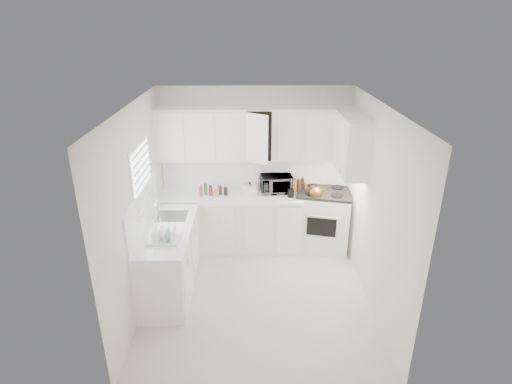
{
  "coord_description": "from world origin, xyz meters",
  "views": [
    {
      "loc": [
        -0.09,
        -4.68,
        3.52
      ],
      "look_at": [
        0.0,
        0.7,
        1.25
      ],
      "focal_mm": 28.88,
      "sensor_mm": 36.0,
      "label": 1
    }
  ],
  "objects_px": {
    "tea_kettle": "(315,191)",
    "rice_cooker": "(250,189)",
    "utensil_crock": "(291,188)",
    "dish_rack": "(163,233)",
    "stove": "(323,211)",
    "microwave": "(277,182)"
  },
  "relations": [
    {
      "from": "rice_cooker",
      "to": "utensil_crock",
      "type": "xyz_separation_m",
      "value": [
        0.64,
        -0.08,
        0.05
      ]
    },
    {
      "from": "rice_cooker",
      "to": "tea_kettle",
      "type": "bearing_deg",
      "value": -18.07
    },
    {
      "from": "tea_kettle",
      "to": "utensil_crock",
      "type": "height_order",
      "value": "utensil_crock"
    },
    {
      "from": "rice_cooker",
      "to": "dish_rack",
      "type": "distance_m",
      "value": 1.79
    },
    {
      "from": "tea_kettle",
      "to": "dish_rack",
      "type": "height_order",
      "value": "tea_kettle"
    },
    {
      "from": "rice_cooker",
      "to": "dish_rack",
      "type": "xyz_separation_m",
      "value": [
        -1.08,
        -1.43,
        -0.0
      ]
    },
    {
      "from": "stove",
      "to": "utensil_crock",
      "type": "relative_size",
      "value": 4.05
    },
    {
      "from": "tea_kettle",
      "to": "rice_cooker",
      "type": "bearing_deg",
      "value": 178.47
    },
    {
      "from": "tea_kettle",
      "to": "stove",
      "type": "bearing_deg",
      "value": 47.8
    },
    {
      "from": "microwave",
      "to": "stove",
      "type": "bearing_deg",
      "value": -15.34
    },
    {
      "from": "microwave",
      "to": "rice_cooker",
      "type": "distance_m",
      "value": 0.45
    },
    {
      "from": "tea_kettle",
      "to": "rice_cooker",
      "type": "xyz_separation_m",
      "value": [
        -1.01,
        0.14,
        -0.01
      ]
    },
    {
      "from": "tea_kettle",
      "to": "rice_cooker",
      "type": "distance_m",
      "value": 1.02
    },
    {
      "from": "stove",
      "to": "utensil_crock",
      "type": "xyz_separation_m",
      "value": [
        -0.55,
        -0.1,
        0.46
      ]
    },
    {
      "from": "rice_cooker",
      "to": "dish_rack",
      "type": "relative_size",
      "value": 0.57
    },
    {
      "from": "tea_kettle",
      "to": "microwave",
      "type": "xyz_separation_m",
      "value": [
        -0.58,
        0.28,
        0.05
      ]
    },
    {
      "from": "microwave",
      "to": "rice_cooker",
      "type": "xyz_separation_m",
      "value": [
        -0.43,
        -0.14,
        -0.06
      ]
    },
    {
      "from": "stove",
      "to": "tea_kettle",
      "type": "height_order",
      "value": "stove"
    },
    {
      "from": "tea_kettle",
      "to": "rice_cooker",
      "type": "relative_size",
      "value": 1.24
    },
    {
      "from": "microwave",
      "to": "dish_rack",
      "type": "bearing_deg",
      "value": -140.44
    },
    {
      "from": "stove",
      "to": "microwave",
      "type": "bearing_deg",
      "value": -175.26
    },
    {
      "from": "tea_kettle",
      "to": "dish_rack",
      "type": "xyz_separation_m",
      "value": [
        -2.09,
        -1.29,
        -0.01
      ]
    }
  ]
}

